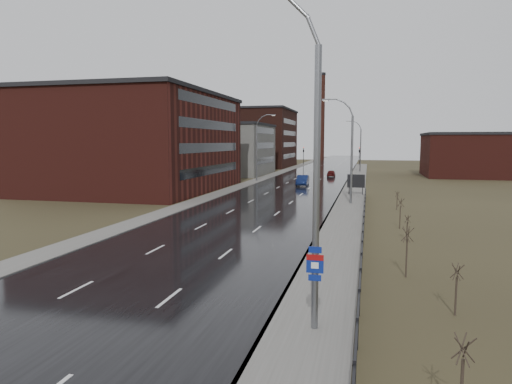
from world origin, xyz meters
The scene contains 26 objects.
ground centered at (0.00, 0.00, 0.00)m, with size 320.00×320.00×0.00m, color #2D2819.
road centered at (0.00, 60.00, 0.03)m, with size 14.00×300.00×0.06m, color black.
sidewalk_right centered at (8.60, 35.00, 0.09)m, with size 3.20×180.00×0.18m, color #595651.
curb_right centered at (7.08, 35.00, 0.09)m, with size 0.16×180.00×0.18m, color slate.
sidewalk_left centered at (-8.20, 60.00, 0.06)m, with size 2.40×260.00×0.12m, color #595651.
warehouse_near centered at (-20.99, 45.00, 6.76)m, with size 22.44×28.56×13.50m.
warehouse_mid centered at (-17.99, 78.00, 5.26)m, with size 16.32×20.40×10.50m.
warehouse_far centered at (-22.99, 108.00, 7.76)m, with size 26.52×24.48×15.50m.
building_right centered at (30.30, 82.00, 4.26)m, with size 18.36×16.32×8.50m.
smokestack centered at (-6.00, 150.00, 15.50)m, with size 2.70×2.70×30.70m.
streetlight_main centered at (8.47, 2.00, 6.06)m, with size 3.91×0.29×12.11m.
streetlight_right_mid centered at (8.50, 36.00, 5.84)m, with size 3.36×0.28×11.35m.
streetlight_left centered at (-7.70, 62.00, 5.84)m, with size 3.36×0.28×11.35m.
streetlight_right_far centered at (8.50, 90.00, 5.84)m, with size 3.36×0.28×11.35m.
guardrail centered at (10.30, 18.31, 0.71)m, with size 0.10×53.05×1.10m.
shrub_a centered at (12.82, -2.50, 1.19)m, with size 0.53×0.56×2.25m.
shrub_b centered at (13.98, 4.95, 1.10)m, with size 0.50×0.52×2.08m.
shrub_c centered at (12.50, 9.80, 1.37)m, with size 0.61×0.64×2.57m.
shrub_d centered at (13.22, 18.68, 0.95)m, with size 0.43×0.45×1.79m.
shrub_e centered at (13.04, 23.05, 1.29)m, with size 0.58×0.61×2.44m.
shrub_f centered at (13.41, 33.38, 0.99)m, with size 0.45×0.47×1.87m.
billboard centered at (9.10, 44.48, 1.80)m, with size 2.16×0.17×2.71m.
traffic_light_left centered at (-8.00, 120.00, 4.60)m, with size 0.58×2.73×5.30m.
traffic_light_right centered at (8.00, 120.00, 4.60)m, with size 0.58×2.73×5.30m.
car_near centered at (0.77, 56.04, 0.79)m, with size 1.67×4.79×1.58m, color #0E1A46.
car_far centered at (3.66, 74.88, 0.65)m, with size 1.53×3.80×1.30m, color #440C0B.
Camera 1 is at (10.51, -13.67, 6.79)m, focal length 32.00 mm.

